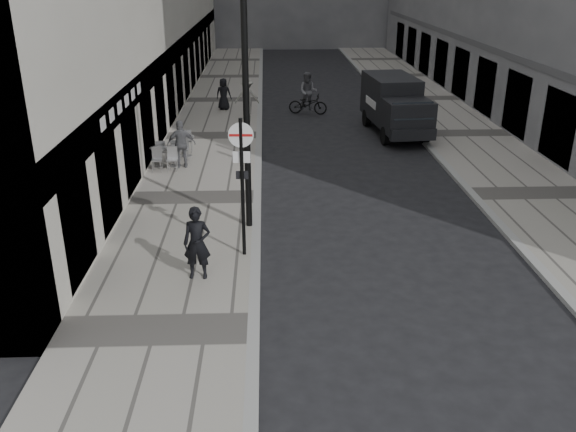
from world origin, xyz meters
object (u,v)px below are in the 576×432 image
sign_post (242,170)px  cyclist (308,98)px  lamppost (246,95)px  panel_van (395,103)px  walking_man (197,243)px

sign_post → cyclist: 16.64m
lamppost → panel_van: bearing=59.5°
lamppost → cyclist: 15.01m
panel_van → cyclist: (-3.55, 3.97, -0.56)m
sign_post → cyclist: (2.72, 16.34, -1.57)m
walking_man → sign_post: 2.11m
lamppost → panel_van: lamppost is taller
lamppost → walking_man: bearing=-110.1°
walking_man → lamppost: 4.33m
sign_post → lamppost: (0.08, 1.87, 1.45)m
panel_van → cyclist: bearing=126.9°
lamppost → cyclist: lamppost is taller
lamppost → panel_van: size_ratio=1.26×
panel_van → cyclist: 5.35m
walking_man → sign_post: bearing=51.8°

